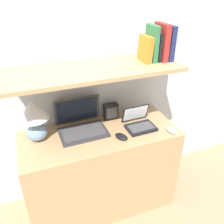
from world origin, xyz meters
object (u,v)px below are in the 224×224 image
object	(u,v)px
book_navy	(167,42)
book_green	(152,43)
book_red	(161,42)
book_orange	(145,49)
computer_mouse	(121,137)
table_lamp	(34,117)
laptop_small	(139,123)
book_black	(156,46)
second_mouse	(172,130)
router_box	(111,111)
laptop_large	(81,125)

from	to	relation	value
book_navy	book_green	xyz separation A→B (m)	(-0.12, -0.00, 0.00)
book_red	book_orange	bearing A→B (deg)	180.00
computer_mouse	book_orange	distance (m)	0.66
book_red	book_navy	bearing A→B (deg)	0.00
table_lamp	laptop_small	distance (m)	0.79
book_green	book_navy	bearing A→B (deg)	0.00
book_red	book_green	xyz separation A→B (m)	(-0.08, 0.00, -0.00)
book_black	book_red	bearing A→B (deg)	0.00
computer_mouse	book_black	world-z (taller)	book_black
second_mouse	book_black	bearing A→B (deg)	103.24
table_lamp	book_black	world-z (taller)	book_black
computer_mouse	book_black	bearing A→B (deg)	28.97
book_navy	book_black	bearing A→B (deg)	-180.00
book_navy	book_orange	world-z (taller)	book_navy
book_orange	computer_mouse	bearing A→B (deg)	-143.37
book_orange	book_red	bearing A→B (deg)	0.00
laptop_small	book_red	xyz separation A→B (m)	(0.19, 0.09, 0.60)
computer_mouse	book_green	bearing A→B (deg)	31.92
laptop_small	second_mouse	distance (m)	0.26
table_lamp	book_green	xyz separation A→B (m)	(0.88, -0.02, 0.44)
book_green	book_orange	distance (m)	0.06
book_black	book_green	size ratio (longest dim) A/B	0.80
book_red	book_black	size ratio (longest dim) A/B	1.29
book_black	router_box	bearing A→B (deg)	160.95
book_navy	book_orange	bearing A→B (deg)	-180.00
computer_mouse	book_red	size ratio (longest dim) A/B	0.48
laptop_small	book_green	size ratio (longest dim) A/B	0.91
table_lamp	laptop_large	xyz separation A→B (m)	(0.33, -0.01, -0.14)
second_mouse	book_navy	xyz separation A→B (m)	(0.03, 0.24, 0.61)
book_navy	book_red	xyz separation A→B (m)	(-0.05, -0.00, 0.01)
table_lamp	book_navy	xyz separation A→B (m)	(1.00, -0.02, 0.43)
computer_mouse	book_black	xyz separation A→B (m)	(0.34, 0.19, 0.59)
table_lamp	computer_mouse	size ratio (longest dim) A/B	2.57
laptop_small	book_green	distance (m)	0.61
second_mouse	laptop_large	bearing A→B (deg)	157.67
second_mouse	computer_mouse	bearing A→B (deg)	171.62
router_box	book_green	xyz separation A→B (m)	(0.27, -0.11, 0.56)
router_box	book_red	size ratio (longest dim) A/B	0.53
book_navy	book_orange	xyz separation A→B (m)	(-0.17, -0.00, -0.03)
table_lamp	book_red	xyz separation A→B (m)	(0.95, -0.02, 0.44)
computer_mouse	book_green	world-z (taller)	book_green
table_lamp	router_box	size ratio (longest dim) A/B	2.34
laptop_large	laptop_small	world-z (taller)	laptop_large
book_green	book_orange	bearing A→B (deg)	180.00
laptop_small	computer_mouse	size ratio (longest dim) A/B	1.83
computer_mouse	book_navy	size ratio (longest dim) A/B	0.51
book_navy	table_lamp	bearing A→B (deg)	178.60
book_green	book_orange	world-z (taller)	book_green
book_black	table_lamp	bearing A→B (deg)	178.46
laptop_small	book_red	bearing A→B (deg)	26.35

